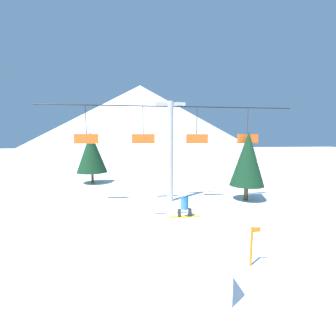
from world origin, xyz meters
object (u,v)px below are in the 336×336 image
at_px(pine_tree_near, 248,159).
at_px(trail_marker, 252,245).
at_px(snowboarder, 185,205).
at_px(snow_ramp, 185,250).

distance_m(pine_tree_near, trail_marker, 10.64).
bearing_deg(pine_tree_near, trail_marker, -115.07).
xyz_separation_m(pine_tree_near, trail_marker, (-4.37, -9.35, -2.60)).
xyz_separation_m(snowboarder, pine_tree_near, (6.84, 7.71, 1.33)).
distance_m(snowboarder, trail_marker, 3.22).
bearing_deg(snowboarder, snow_ramp, -101.07).
bearing_deg(trail_marker, snowboarder, 146.36).
height_order(pine_tree_near, trail_marker, pine_tree_near).
xyz_separation_m(snowboarder, trail_marker, (2.47, -1.64, -1.27)).
height_order(snowboarder, trail_marker, snowboarder).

